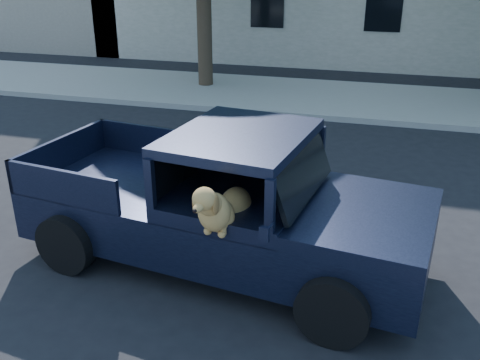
{
  "coord_description": "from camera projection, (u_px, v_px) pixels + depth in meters",
  "views": [
    {
      "loc": [
        1.44,
        -5.78,
        3.93
      ],
      "look_at": [
        -0.15,
        -0.15,
        1.42
      ],
      "focal_mm": 40.0,
      "sensor_mm": 36.0,
      "label": 1
    }
  ],
  "objects": [
    {
      "name": "pickup_truck",
      "position": [
        216.0,
        219.0,
        7.13
      ],
      "size": [
        5.51,
        3.04,
        1.89
      ],
      "rotation": [
        0.0,
        0.0,
        -0.13
      ],
      "color": "black",
      "rests_on": "ground"
    },
    {
      "name": "far_sidewalk",
      "position": [
        335.0,
        99.0,
        15.12
      ],
      "size": [
        60.0,
        4.0,
        0.15
      ],
      "primitive_type": "cube",
      "color": "gray",
      "rests_on": "ground"
    },
    {
      "name": "ground",
      "position": [
        254.0,
        276.0,
        7.02
      ],
      "size": [
        120.0,
        120.0,
        0.0
      ],
      "primitive_type": "plane",
      "color": "black",
      "rests_on": "ground"
    },
    {
      "name": "lane_stripes",
      "position": [
        410.0,
        190.0,
        9.53
      ],
      "size": [
        21.6,
        0.14,
        0.01
      ],
      "primitive_type": null,
      "color": "silver",
      "rests_on": "ground"
    }
  ]
}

